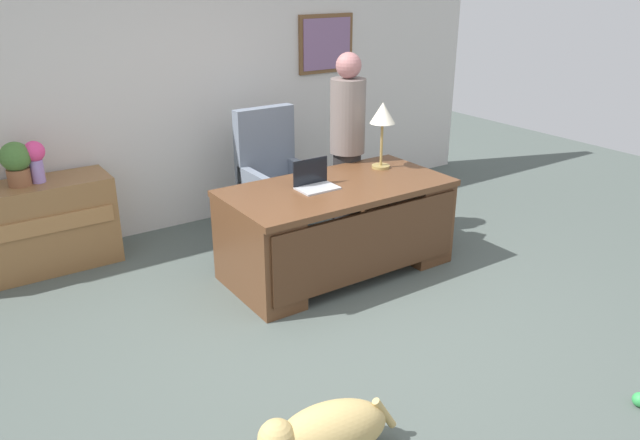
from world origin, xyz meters
TOP-DOWN VIEW (x-y plane):
  - ground_plane at (0.00, 0.00)m, footprint 12.00×12.00m
  - back_wall at (0.01, 2.60)m, footprint 7.00×0.16m
  - desk at (0.46, 0.79)m, footprint 1.87×0.94m
  - credenza at (-1.70, 2.25)m, footprint 1.41×0.50m
  - armchair at (0.45, 1.85)m, footprint 0.60×0.59m
  - person_standing at (0.98, 1.39)m, footprint 0.32×0.32m
  - dog_lying at (-0.86, -0.94)m, footprint 0.77×0.43m
  - laptop at (0.27, 0.88)m, footprint 0.32×0.22m
  - desk_lamp at (1.06, 1.00)m, footprint 0.22×0.22m
  - vase_with_flowers at (-1.54, 2.25)m, footprint 0.17×0.17m
  - potted_plant at (-1.69, 2.25)m, footprint 0.24×0.24m
  - dog_toy_ball at (0.89, -1.65)m, footprint 0.09×0.09m

SIDE VIEW (x-z plane):
  - ground_plane at x=0.00m, z-range 0.00..0.00m
  - dog_toy_ball at x=0.89m, z-range 0.00..0.09m
  - dog_lying at x=-0.86m, z-range 0.01..0.31m
  - credenza at x=-1.70m, z-range 0.00..0.77m
  - desk at x=0.46m, z-range 0.04..0.80m
  - armchair at x=0.45m, z-range -0.08..1.12m
  - laptop at x=0.27m, z-range 0.71..0.93m
  - person_standing at x=0.98m, z-range 0.03..1.76m
  - potted_plant at x=-1.69m, z-range 0.79..1.15m
  - vase_with_flowers at x=-1.54m, z-range 0.81..1.15m
  - desk_lamp at x=1.06m, z-range 0.93..1.51m
  - back_wall at x=0.01m, z-range 0.00..2.70m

